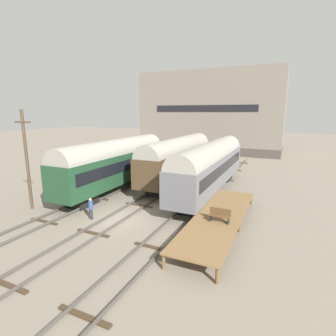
# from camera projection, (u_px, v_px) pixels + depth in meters

# --- Properties ---
(ground_plane) EXTENTS (200.00, 200.00, 0.00)m
(ground_plane) POSITION_uv_depth(u_px,v_px,m) (119.00, 218.00, 20.38)
(ground_plane) COLOR slate
(track_left) EXTENTS (2.60, 60.00, 0.26)m
(track_left) POSITION_uv_depth(u_px,v_px,m) (74.00, 207.00, 22.23)
(track_left) COLOR #4C4742
(track_left) RESTS_ON ground
(track_middle) EXTENTS (2.60, 60.00, 0.26)m
(track_middle) POSITION_uv_depth(u_px,v_px,m) (119.00, 216.00, 20.35)
(track_middle) COLOR #4C4742
(track_middle) RESTS_ON ground
(track_right) EXTENTS (2.60, 60.00, 0.26)m
(track_right) POSITION_uv_depth(u_px,v_px,m) (173.00, 227.00, 18.47)
(track_right) COLOR #4C4742
(track_right) RESTS_ON ground
(train_car_green) EXTENTS (2.97, 15.77, 5.35)m
(train_car_green) POSITION_uv_depth(u_px,v_px,m) (116.00, 162.00, 27.13)
(train_car_green) COLOR black
(train_car_green) RESTS_ON ground
(train_car_grey) EXTENTS (2.85, 17.47, 5.17)m
(train_car_grey) POSITION_uv_depth(u_px,v_px,m) (211.00, 164.00, 26.21)
(train_car_grey) COLOR black
(train_car_grey) RESTS_ON ground
(train_car_brown) EXTENTS (2.91, 15.70, 5.22)m
(train_car_brown) POSITION_uv_depth(u_px,v_px,m) (178.00, 157.00, 30.37)
(train_car_brown) COLOR black
(train_car_brown) RESTS_ON ground
(station_platform) EXTENTS (3.15, 12.50, 0.95)m
(station_platform) POSITION_uv_depth(u_px,v_px,m) (219.00, 217.00, 18.38)
(station_platform) COLOR brown
(station_platform) RESTS_ON ground
(bench) EXTENTS (1.40, 0.40, 0.91)m
(bench) POSITION_uv_depth(u_px,v_px,m) (220.00, 215.00, 17.24)
(bench) COLOR brown
(bench) RESTS_ON station_platform
(person_worker) EXTENTS (0.32, 0.32, 1.70)m
(person_worker) POSITION_uv_depth(u_px,v_px,m) (91.00, 207.00, 19.90)
(person_worker) COLOR #282833
(person_worker) RESTS_ON ground
(utility_pole) EXTENTS (1.80, 0.24, 8.28)m
(utility_pole) POSITION_uv_depth(u_px,v_px,m) (27.00, 159.00, 21.47)
(utility_pole) COLOR #473828
(utility_pole) RESTS_ON ground
(warehouse_building) EXTENTS (28.19, 12.44, 15.98)m
(warehouse_building) POSITION_uv_depth(u_px,v_px,m) (212.00, 113.00, 55.14)
(warehouse_building) COLOR #46403A
(warehouse_building) RESTS_ON ground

